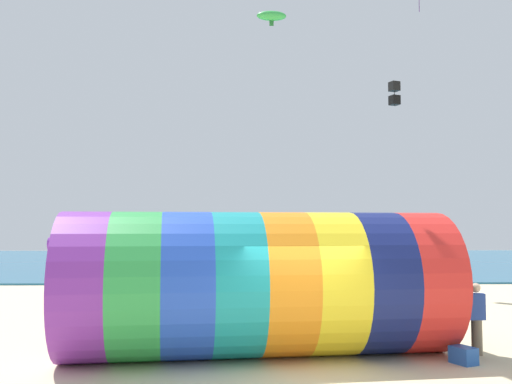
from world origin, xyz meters
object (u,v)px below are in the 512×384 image
(bystander_near_water, at_px, (438,277))
(cooler_box, at_px, (463,355))
(kite_handler, at_px, (476,318))
(kite_green_parafoil, at_px, (272,16))
(beach_flag, at_px, (57,248))
(kite_black_box, at_px, (394,93))
(giant_inflatable_tube, at_px, (259,284))

(bystander_near_water, height_order, cooler_box, bystander_near_water)
(kite_handler, distance_m, kite_green_parafoil, 16.77)
(beach_flag, bearing_deg, kite_green_parafoil, 56.44)
(kite_black_box, height_order, bystander_near_water, kite_black_box)
(kite_handler, relative_size, cooler_box, 3.10)
(giant_inflatable_tube, height_order, kite_green_parafoil, kite_green_parafoil)
(bystander_near_water, bearing_deg, kite_black_box, 152.58)
(giant_inflatable_tube, bearing_deg, kite_green_parafoil, 85.58)
(bystander_near_water, relative_size, beach_flag, 0.61)
(giant_inflatable_tube, relative_size, beach_flag, 3.42)
(beach_flag, bearing_deg, kite_black_box, 38.96)
(giant_inflatable_tube, height_order, kite_handler, giant_inflatable_tube)
(giant_inflatable_tube, bearing_deg, cooler_box, -11.00)
(giant_inflatable_tube, distance_m, kite_handler, 5.01)
(beach_flag, height_order, cooler_box, beach_flag)
(kite_green_parafoil, bearing_deg, giant_inflatable_tube, -94.42)
(giant_inflatable_tube, xyz_separation_m, kite_green_parafoil, (0.90, 11.65, 10.60))
(kite_green_parafoil, bearing_deg, beach_flag, -123.56)
(giant_inflatable_tube, xyz_separation_m, kite_handler, (4.94, 0.02, -0.80))
(kite_green_parafoil, height_order, cooler_box, kite_green_parafoil)
(giant_inflatable_tube, height_order, bystander_near_water, giant_inflatable_tube)
(cooler_box, bearing_deg, kite_black_box, 80.77)
(kite_black_box, xyz_separation_m, beach_flag, (-11.63, -9.40, -6.46))
(kite_green_parafoil, distance_m, cooler_box, 17.67)
(bystander_near_water, relative_size, cooler_box, 3.10)
(kite_handler, bearing_deg, kite_green_parafoil, 109.17)
(kite_black_box, bearing_deg, giant_inflatable_tube, -118.40)
(kite_black_box, bearing_deg, kite_handler, -96.78)
(bystander_near_water, bearing_deg, kite_handler, -104.99)
(beach_flag, bearing_deg, cooler_box, -18.14)
(kite_black_box, xyz_separation_m, bystander_near_water, (1.53, -0.79, -7.97))
(giant_inflatable_tube, distance_m, kite_green_parafoil, 15.78)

